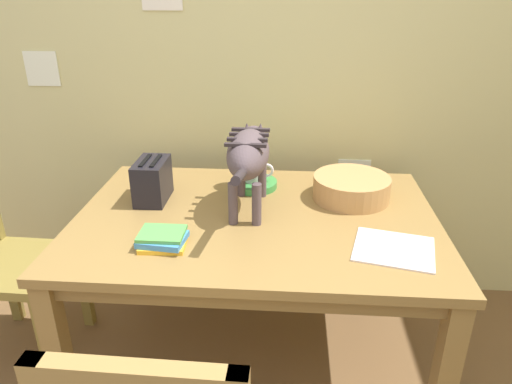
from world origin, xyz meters
TOP-DOWN VIEW (x-y plane):
  - wall_rear at (-0.00, 1.79)m, footprint 4.62×0.11m
  - dining_table at (-0.03, 1.11)m, footprint 1.40×0.97m
  - cat at (-0.06, 1.19)m, footprint 0.17×0.64m
  - saucer_bowl at (-0.06, 1.39)m, footprint 0.21×0.21m
  - coffee_mug at (-0.05, 1.39)m, footprint 0.12×0.08m
  - magazine at (0.46, 0.89)m, footprint 0.31×0.29m
  - book_stack at (-0.33, 0.86)m, footprint 0.17×0.14m
  - wicker_basket at (0.36, 1.30)m, footprint 0.32×0.32m
  - toaster at (-0.46, 1.23)m, footprint 0.12×0.20m
  - wooden_chair_far at (-1.11, 1.12)m, footprint 0.43×0.43m

SIDE VIEW (x-z plane):
  - wooden_chair_far at x=-1.11m, z-range -0.01..0.93m
  - dining_table at x=-0.03m, z-range 0.28..1.02m
  - magazine at x=0.46m, z-range 0.73..0.74m
  - saucer_bowl at x=-0.06m, z-range 0.73..0.76m
  - book_stack at x=-0.33m, z-range 0.73..0.78m
  - wicker_basket at x=0.36m, z-range 0.73..0.83m
  - coffee_mug at x=-0.05m, z-range 0.76..0.86m
  - toaster at x=-0.46m, z-range 0.73..0.91m
  - cat at x=-0.06m, z-range 0.80..1.11m
  - wall_rear at x=0.00m, z-range 0.00..2.50m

